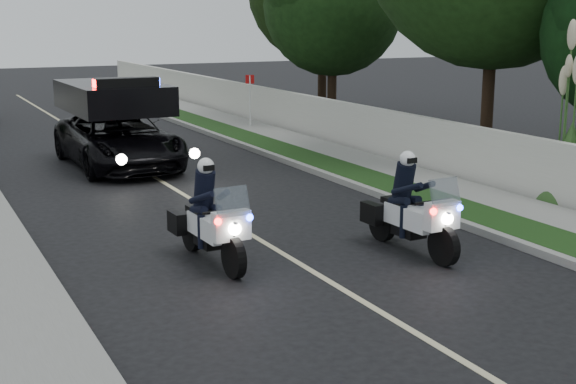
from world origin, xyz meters
The scene contains 15 objects.
ground centered at (0.00, 0.00, 0.00)m, with size 120.00×120.00×0.00m, color black.
curb_right centered at (4.10, 10.00, 0.07)m, with size 0.20×60.00×0.15m, color gray.
grass_verge centered at (4.80, 10.00, 0.08)m, with size 1.20×60.00×0.16m, color #193814.
sidewalk_right centered at (6.10, 10.00, 0.08)m, with size 1.40×60.00×0.16m, color gray.
property_wall centered at (7.10, 10.00, 0.75)m, with size 0.22×60.00×1.50m, color beige.
lane_marking centered at (0.00, 10.00, 0.00)m, with size 0.12×50.00×0.01m, color #BFB78C.
police_moto_left centered at (-1.36, 1.44, 0.00)m, with size 0.76×2.18×1.85m, color silver, non-canonical shape.
police_moto_right centered at (2.14, 0.44, 0.00)m, with size 0.77×2.19×1.86m, color silver, non-canonical shape.
police_suv centered at (-0.45, 11.11, 0.00)m, with size 2.67×5.76×2.80m, color black.
sign_post centered at (6.00, 16.46, 0.00)m, with size 0.34×0.34×2.16m, color #B8100D, non-canonical shape.
pampas_mid centered at (7.60, 2.00, 0.00)m, with size 1.49×1.49×4.27m, color beige, non-canonical shape.
pampas_far centered at (7.60, 1.76, 0.00)m, with size 1.31×1.31×3.73m, color beige, non-canonical shape.
tree_right_b centered at (9.56, 7.18, 0.00)m, with size 7.52×7.52×12.54m, color #1F4416, non-canonical shape.
tree_right_c centered at (10.22, 18.46, 0.00)m, with size 6.28×6.28×10.46m, color #1C3611, non-canonical shape.
tree_right_d centered at (9.42, 16.20, 0.00)m, with size 5.42×5.42×9.04m, color #1A3C14, non-canonical shape.
Camera 1 is at (-6.02, -10.95, 4.19)m, focal length 49.14 mm.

